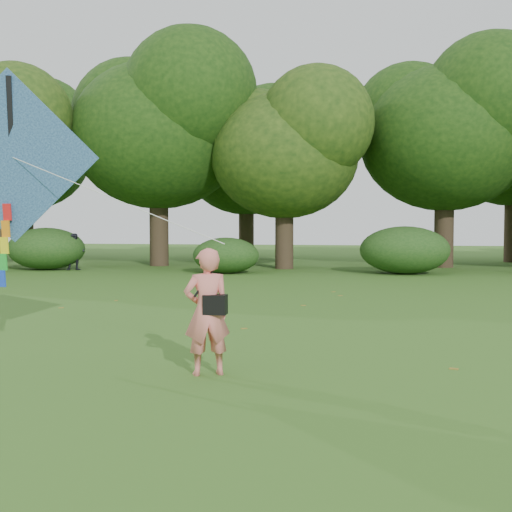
# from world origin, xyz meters

# --- Properties ---
(ground) EXTENTS (100.00, 100.00, 0.00)m
(ground) POSITION_xyz_m (0.00, 0.00, 0.00)
(ground) COLOR #265114
(ground) RESTS_ON ground
(man_kite_flyer) EXTENTS (0.72, 0.61, 1.69)m
(man_kite_flyer) POSITION_xyz_m (-0.77, 0.38, 0.84)
(man_kite_flyer) COLOR #E3756B
(man_kite_flyer) RESTS_ON ground
(bystander_left) EXTENTS (0.94, 0.87, 1.56)m
(bystander_left) POSITION_xyz_m (-10.61, 17.64, 0.78)
(bystander_left) COLOR #20222B
(bystander_left) RESTS_ON ground
(crossbody_bag) EXTENTS (0.43, 0.20, 0.69)m
(crossbody_bag) POSITION_xyz_m (-0.66, 0.35, 0.95)
(crossbody_bag) COLOR black
(crossbody_bag) RESTS_ON ground
(flying_kite) EXTENTS (4.87, 1.40, 3.34)m
(flying_kite) POSITION_xyz_m (-4.09, 1.38, 2.99)
(flying_kite) COLOR #242C9C
(flying_kite) RESTS_ON ground
(tree_line) EXTENTS (54.70, 15.30, 9.48)m
(tree_line) POSITION_xyz_m (1.67, 22.88, 5.60)
(tree_line) COLOR #3A2D1E
(tree_line) RESTS_ON ground
(shrub_band) EXTENTS (39.15, 3.22, 1.88)m
(shrub_band) POSITION_xyz_m (-0.72, 17.60, 0.86)
(shrub_band) COLOR #264919
(shrub_band) RESTS_ON ground
(fallen_leaves) EXTENTS (8.39, 13.31, 0.01)m
(fallen_leaves) POSITION_xyz_m (-1.82, 4.91, 0.01)
(fallen_leaves) COLOR olive
(fallen_leaves) RESTS_ON ground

